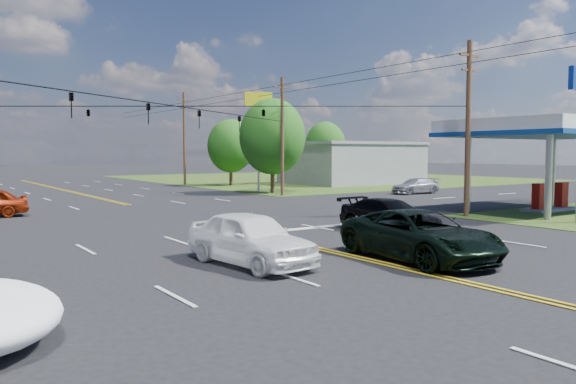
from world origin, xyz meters
TOP-DOWN VIEW (x-y plane):
  - ground at (0.00, 12.00)m, footprint 280.00×280.00m
  - grass_ne at (35.00, 44.00)m, footprint 46.00×48.00m
  - stop_bar at (5.00, 4.00)m, footprint 10.00×0.50m
  - retail_ne at (30.00, 32.00)m, footprint 14.00×10.00m
  - gas_canopy at (19.50, 2.00)m, footprint 12.20×8.20m
  - pole_se at (13.00, 3.00)m, footprint 1.60×0.28m
  - pole_ne at (13.00, 21.00)m, footprint 1.60×0.28m
  - pole_right_far at (13.00, 40.00)m, footprint 1.60×0.28m
  - span_wire_signals at (0.00, 12.00)m, footprint 26.00×18.00m
  - power_lines at (0.00, 10.00)m, footprint 26.04×100.00m
  - tree_right_a at (14.00, 24.00)m, footprint 5.70×5.70m
  - tree_right_b at (16.50, 36.00)m, footprint 4.94×4.94m
  - tree_far_r at (34.00, 42.00)m, footprint 5.32×5.32m
  - pickup_dkgreen at (1.43, -4.18)m, footprint 3.19×6.03m
  - suv_black at (5.21, 0.97)m, footprint 2.36×5.17m
  - pickup_white at (-3.50, -1.72)m, footprint 2.48×5.10m
  - sedan_far at (23.67, 16.54)m, footprint 4.64×2.08m
  - polesign_ne at (13.00, 24.67)m, footprint 2.32×1.07m

SIDE VIEW (x-z plane):
  - ground at x=0.00m, z-range 0.00..0.00m
  - grass_ne at x=35.00m, z-range -0.01..0.01m
  - stop_bar at x=5.00m, z-range -0.01..0.01m
  - sedan_far at x=23.67m, z-range 0.00..1.32m
  - suv_black at x=5.21m, z-range 0.00..1.47m
  - pickup_dkgreen at x=1.43m, z-range 0.00..1.62m
  - pickup_white at x=-3.50m, z-range 0.00..1.68m
  - retail_ne at x=30.00m, z-range 0.00..4.40m
  - tree_right_b at x=16.50m, z-range 0.68..7.76m
  - tree_far_r at x=34.00m, z-range 0.73..8.36m
  - gas_canopy at x=19.50m, z-range 2.04..7.39m
  - tree_right_a at x=14.00m, z-range 0.78..8.96m
  - pole_se at x=13.00m, z-range 0.17..9.67m
  - pole_ne at x=13.00m, z-range 0.17..9.67m
  - pole_right_far at x=13.00m, z-range 0.17..10.17m
  - span_wire_signals at x=0.00m, z-range 5.43..6.56m
  - polesign_ne at x=13.00m, z-range 2.51..11.17m
  - power_lines at x=0.00m, z-range 8.28..8.92m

